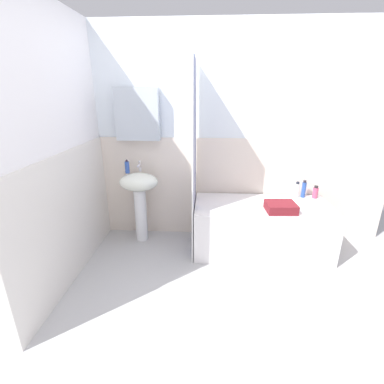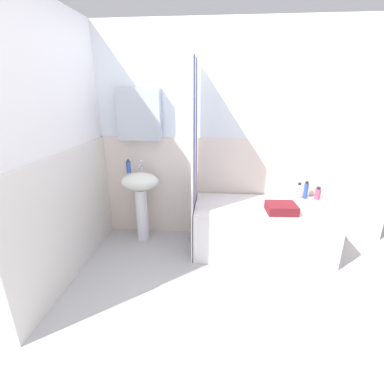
# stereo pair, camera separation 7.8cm
# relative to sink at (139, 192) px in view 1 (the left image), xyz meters

# --- Properties ---
(ground_plane) EXTENTS (4.80, 5.60, 0.04)m
(ground_plane) POSITION_rel_sink_xyz_m (1.07, -1.03, -0.63)
(ground_plane) COLOR #B7B6B8
(wall_back_tiled) EXTENTS (3.60, 0.18, 2.40)m
(wall_back_tiled) POSITION_rel_sink_xyz_m (1.00, 0.23, 0.53)
(wall_back_tiled) COLOR white
(wall_back_tiled) RESTS_ON ground_plane
(wall_left_tiled) EXTENTS (0.07, 1.81, 2.40)m
(wall_left_tiled) POSITION_rel_sink_xyz_m (-0.51, -0.69, 0.51)
(wall_left_tiled) COLOR white
(wall_left_tiled) RESTS_ON ground_plane
(sink) EXTENTS (0.44, 0.34, 0.83)m
(sink) POSITION_rel_sink_xyz_m (0.00, 0.00, 0.00)
(sink) COLOR white
(sink) RESTS_ON ground_plane
(faucet) EXTENTS (0.03, 0.12, 0.12)m
(faucet) POSITION_rel_sink_xyz_m (0.00, 0.08, 0.28)
(faucet) COLOR silver
(faucet) RESTS_ON sink
(soap_dispenser) EXTENTS (0.05, 0.05, 0.16)m
(soap_dispenser) POSITION_rel_sink_xyz_m (-0.12, 0.01, 0.29)
(soap_dispenser) COLOR #2E4EA4
(soap_dispenser) RESTS_ON sink
(bathtub) EXTENTS (1.46, 0.67, 0.55)m
(bathtub) POSITION_rel_sink_xyz_m (1.38, -0.14, -0.34)
(bathtub) COLOR white
(bathtub) RESTS_ON ground_plane
(shower_curtain) EXTENTS (0.01, 0.67, 2.00)m
(shower_curtain) POSITION_rel_sink_xyz_m (0.64, -0.14, 0.39)
(shower_curtain) COLOR white
(shower_curtain) RESTS_ON ground_plane
(body_wash_bottle) EXTENTS (0.06, 0.06, 0.15)m
(body_wash_bottle) POSITION_rel_sink_xyz_m (2.01, 0.09, 0.01)
(body_wash_bottle) COLOR #C9476A
(body_wash_bottle) RESTS_ON bathtub
(conditioner_bottle) EXTENTS (0.05, 0.05, 0.20)m
(conditioner_bottle) POSITION_rel_sink_xyz_m (1.88, 0.11, 0.03)
(conditioner_bottle) COLOR #2A4C9F
(conditioner_bottle) RESTS_ON bathtub
(lotion_bottle) EXTENTS (0.05, 0.05, 0.19)m
(lotion_bottle) POSITION_rel_sink_xyz_m (1.80, 0.09, 0.03)
(lotion_bottle) COLOR white
(lotion_bottle) RESTS_ON bathtub
(towel_folded) EXTENTS (0.31, 0.26, 0.09)m
(towel_folded) POSITION_rel_sink_xyz_m (1.53, -0.31, -0.02)
(towel_folded) COLOR maroon
(towel_folded) RESTS_ON bathtub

